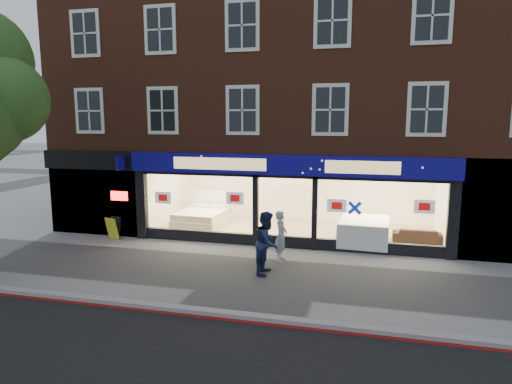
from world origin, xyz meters
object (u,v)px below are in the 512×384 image
at_px(pedestrian_grey, 281,236).
at_px(pedestrian_blue, 267,243).
at_px(display_bed, 203,217).
at_px(sofa, 417,235).
at_px(mattress_stack, 364,231).
at_px(a_board, 113,228).

bearing_deg(pedestrian_grey, pedestrian_blue, 176.21).
xyz_separation_m(display_bed, sofa, (8.42, -0.47, -0.11)).
distance_m(display_bed, sofa, 8.44).
bearing_deg(mattress_stack, pedestrian_grey, -135.89).
height_order(sofa, pedestrian_blue, pedestrian_blue).
xyz_separation_m(display_bed, pedestrian_blue, (3.84, -4.80, 0.46)).
bearing_deg(display_bed, pedestrian_blue, -48.94).
relative_size(display_bed, sofa, 1.38).
relative_size(pedestrian_grey, pedestrian_blue, 0.87).
distance_m(mattress_stack, sofa, 1.96).
bearing_deg(pedestrian_grey, a_board, 84.14).
bearing_deg(a_board, pedestrian_grey, 8.09).
height_order(a_board, pedestrian_grey, pedestrian_grey).
bearing_deg(a_board, sofa, 27.25).
xyz_separation_m(pedestrian_grey, pedestrian_blue, (-0.16, -1.30, 0.12)).
bearing_deg(mattress_stack, sofa, 16.57).
relative_size(mattress_stack, a_board, 2.68).
distance_m(mattress_stack, pedestrian_blue, 4.67).
distance_m(sofa, pedestrian_grey, 5.38).
bearing_deg(sofa, mattress_stack, 17.39).
bearing_deg(a_board, mattress_stack, 25.87).
bearing_deg(sofa, display_bed, -2.40).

